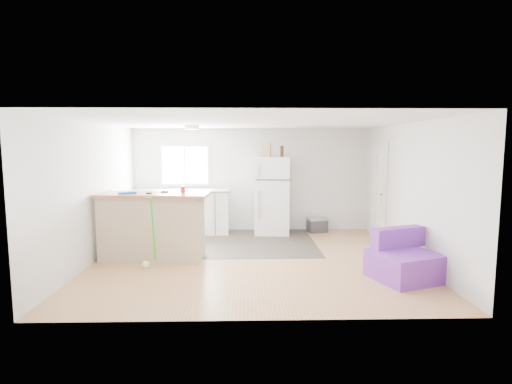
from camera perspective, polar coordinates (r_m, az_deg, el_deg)
The scene contains 19 objects.
room at distance 6.93m, azimuth -0.44°, elevation -0.00°, with size 5.51×5.01×2.41m.
vinyl_zone at distance 8.39m, azimuth -5.57°, elevation -7.17°, with size 4.05×2.50×0.00m, color #302824.
window at distance 9.49m, azimuth -10.12°, elevation 3.80°, with size 1.18×0.06×0.98m.
interior_door at distance 8.95m, azimuth 17.11°, elevation 0.03°, with size 0.11×0.92×2.10m.
ceiling_fixture at distance 8.16m, azimuth -9.16°, elevation 9.08°, with size 0.30×0.30×0.07m, color white.
kitchen_cabinets at distance 9.28m, azimuth -10.77°, elevation -2.72°, with size 2.29×0.81×1.30m.
peninsula at distance 7.27m, azimuth -14.57°, elevation -4.70°, with size 1.97×0.87×1.18m.
refrigerator at distance 9.09m, azimuth 2.33°, elevation -0.49°, with size 0.83×0.79×1.75m.
cooler at distance 9.42m, azimuth 8.74°, elevation -4.63°, with size 0.51×0.40×0.34m.
purple_seat at distance 6.49m, azimuth 20.35°, elevation -9.26°, with size 1.12×1.11×0.73m.
cleaner_jug at distance 7.18m, azimuth -10.69°, elevation -8.49°, with size 0.15×0.11×0.32m.
mop at distance 6.85m, azimuth -15.16°, elevation -8.53°, with size 0.21×0.34×1.19m.
red_cup at distance 7.07m, azimuth -10.39°, elevation 0.36°, with size 0.08×0.08×0.12m, color red.
blue_tray at distance 7.22m, azimuth -17.95°, elevation -0.06°, with size 0.30×0.22×0.04m, color blue.
tool_a at distance 7.21m, azimuth -12.91°, elevation 0.06°, with size 0.14×0.05×0.03m, color black.
tool_b at distance 7.05m, azimuth -15.04°, elevation -0.16°, with size 0.10×0.04×0.03m, color black.
cardboard_box at distance 8.96m, azimuth 1.43°, elevation 5.98°, with size 0.20×0.10×0.30m, color tan.
bottle_left at distance 8.98m, azimuth 3.73°, elevation 5.81°, with size 0.07×0.07×0.25m, color #351809.
bottle_right at distance 9.05m, azimuth 3.70°, elevation 5.82°, with size 0.07×0.07×0.25m, color #351809.
Camera 1 is at (-0.11, -6.88, 1.99)m, focal length 28.00 mm.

